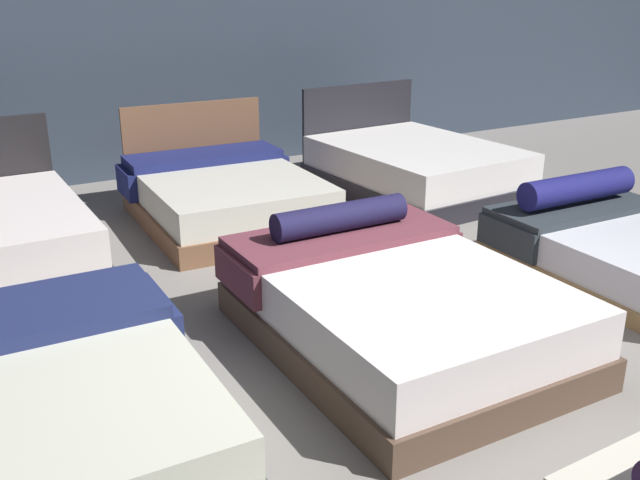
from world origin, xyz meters
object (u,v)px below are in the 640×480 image
Objects in this scene: bed_3 at (45,404)px; bed_8 at (414,168)px; bed_4 at (396,306)px; bed_7 at (225,195)px; bed_5 at (625,249)px.

bed_8 is (4.28, 2.71, 0.04)m from bed_3.
bed_4 is 1.07× the size of bed_7.
bed_5 is 3.51m from bed_7.
bed_4 is at bearing -177.77° from bed_5.
bed_4 is 0.96× the size of bed_8.
bed_7 is at bearing 89.85° from bed_4.
bed_3 is 0.95× the size of bed_4.
bed_5 reaches higher than bed_3.
bed_7 reaches higher than bed_3.
bed_3 is 5.07m from bed_8.
bed_3 is 1.04× the size of bed_5.
bed_7 is 2.15m from bed_8.
bed_3 is at bearing -124.71° from bed_7.
bed_7 reaches higher than bed_4.
bed_7 is (2.14, 2.80, 0.02)m from bed_3.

